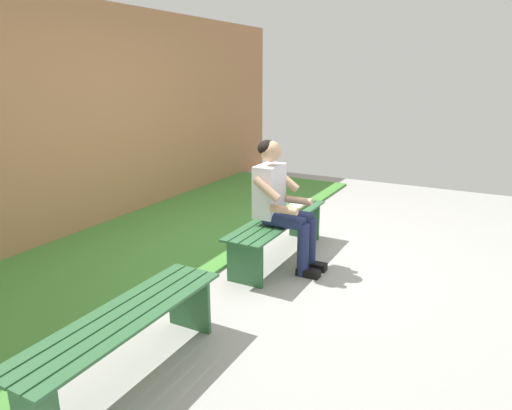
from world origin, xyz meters
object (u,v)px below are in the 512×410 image
at_px(bench_far, 125,330).
at_px(book_open, 299,204).
at_px(person_seated, 280,200).
at_px(bench_near, 278,228).
at_px(apple, 289,209).

bearing_deg(bench_far, book_open, -180.00).
xyz_separation_m(bench_far, person_seated, (-2.00, 0.10, 0.35)).
bearing_deg(bench_near, bench_far, 0.00).
xyz_separation_m(bench_far, apple, (-2.38, 0.02, 0.15)).
bearing_deg(bench_near, person_seated, 29.63).
distance_m(apple, book_open, 0.32).
xyz_separation_m(apple, book_open, (-0.32, -0.02, -0.03)).
height_order(bench_far, book_open, book_open).
bearing_deg(bench_far, person_seated, 177.16).
xyz_separation_m(person_seated, book_open, (-0.71, -0.10, -0.23)).
xyz_separation_m(bench_near, bench_far, (2.17, 0.00, -0.00)).
relative_size(bench_far, apple, 19.12).
xyz_separation_m(bench_far, book_open, (-2.70, -0.00, 0.12)).
bearing_deg(apple, person_seated, 11.79).
distance_m(bench_near, person_seated, 0.40).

